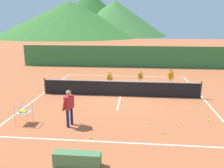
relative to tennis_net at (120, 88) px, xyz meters
name	(u,v)px	position (x,y,z in m)	size (l,w,h in m)	color
ground_plane	(120,96)	(0.00, 0.00, -0.50)	(120.00, 120.00, 0.00)	#BC6038
line_baseline_near	(110,142)	(0.00, -5.96, -0.50)	(10.02, 0.08, 0.01)	white
line_baseline_far	(125,76)	(0.00, 5.86, -0.50)	(10.02, 0.08, 0.01)	white
line_sideline_west	(43,94)	(-5.01, 0.00, -0.50)	(0.08, 11.82, 0.01)	white
line_sideline_east	(203,98)	(5.01, 0.00, -0.50)	(0.08, 11.82, 0.01)	white
line_service_center	(120,96)	(0.00, 0.00, -0.50)	(0.08, 5.05, 0.01)	white
tennis_net	(120,88)	(0.00, 0.00, 0.00)	(9.76, 0.08, 1.05)	#333338
instructor	(69,105)	(-1.93, -4.65, 0.48)	(0.44, 0.81, 1.63)	#191E4C
student_0	(109,79)	(-0.83, 1.35, 0.29)	(0.42, 0.70, 1.31)	silver
student_1	(140,77)	(1.24, 2.39, 0.23)	(0.40, 0.68, 1.21)	silver
student_2	(171,77)	(3.36, 2.36, 0.30)	(0.48, 0.48, 1.33)	silver
ball_cart	(24,111)	(-4.04, -4.62, 0.08)	(0.58, 0.58, 0.90)	#B7B7BC
tennis_ball_0	(188,104)	(3.84, -1.34, -0.47)	(0.07, 0.07, 0.07)	yellow
tennis_ball_1	(208,116)	(4.43, -3.02, -0.47)	(0.07, 0.07, 0.07)	yellow
tennis_ball_2	(90,138)	(-0.81, -5.73, -0.47)	(0.07, 0.07, 0.07)	yellow
tennis_ball_3	(149,123)	(1.57, -4.12, -0.47)	(0.07, 0.07, 0.07)	yellow
tennis_ball_4	(163,133)	(2.06, -5.02, -0.47)	(0.07, 0.07, 0.07)	yellow
tennis_ball_5	(208,120)	(4.32, -3.48, -0.47)	(0.07, 0.07, 0.07)	yellow
tennis_ball_6	(153,101)	(1.95, -0.91, -0.47)	(0.07, 0.07, 0.07)	yellow
tennis_ball_7	(85,103)	(-1.89, -1.60, -0.47)	(0.07, 0.07, 0.07)	yellow
tennis_ball_8	(178,126)	(2.81, -4.34, -0.47)	(0.07, 0.07, 0.07)	yellow
tennis_ball_9	(199,103)	(4.49, -1.04, -0.47)	(0.07, 0.07, 0.07)	yellow
windscreen_fence	(127,57)	(0.00, 10.11, 0.60)	(22.04, 0.08, 2.21)	#33753D
courtside_bench	(77,159)	(-0.87, -7.58, -0.27)	(1.50, 0.36, 0.46)	#4C7F4C
hill_0	(70,19)	(-22.96, 71.52, 5.71)	(52.95, 52.95, 12.43)	#38702D
hill_1	(90,13)	(-17.69, 83.09, 8.11)	(40.04, 40.04, 17.21)	#2D6628
hill_2	(115,18)	(-7.25, 77.93, 6.08)	(38.90, 38.90, 13.16)	#427A38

